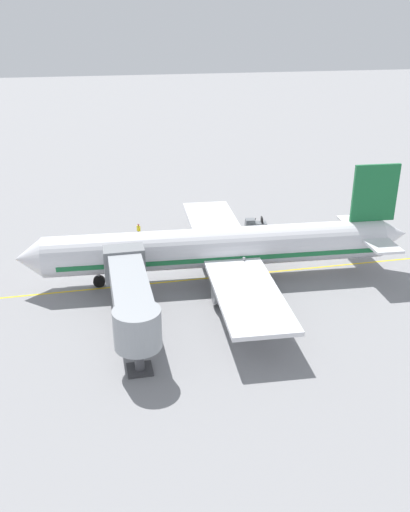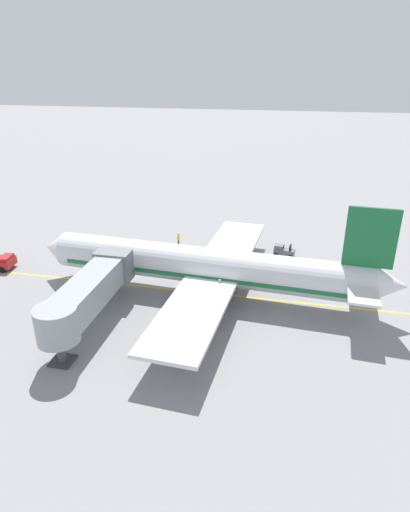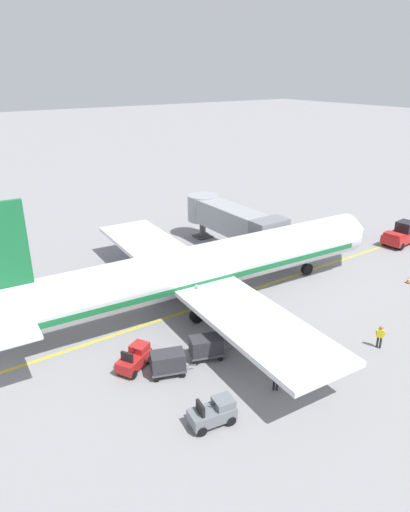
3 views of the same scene
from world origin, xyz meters
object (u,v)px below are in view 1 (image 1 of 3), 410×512
Objects in this scene: jet_bridge at (131,294)px; baggage_cart_second_in_train at (268,239)px; ground_crew_wing_walker at (217,226)px; safety_cone_nose_left at (36,261)px; baggage_tug_trailing at (255,225)px; baggage_cart_front at (242,241)px; baggage_tug_lead at (286,246)px; parked_airliner at (221,248)px; ground_crew_loader at (139,230)px.

jet_bridge is 21.85m from baggage_cart_second_in_train.
safety_cone_nose_left is (-4.20, 19.98, -0.66)m from ground_crew_wing_walker.
baggage_tug_trailing is 0.90× the size of baggage_cart_front.
safety_cone_nose_left is (2.57, 25.91, -0.42)m from baggage_tug_lead.
parked_airliner is at bearing -48.89° from jet_bridge.
jet_bridge is 21.83m from baggage_tug_lead.
jet_bridge is 23.19× the size of safety_cone_nose_left.
jet_bridge is 17.73m from safety_cone_nose_left.
parked_airliner is 9.77m from baggage_cart_second_in_train.
baggage_tug_trailing is at bearing -39.61° from jet_bridge.
parked_airliner is 2.73× the size of jet_bridge.
baggage_cart_second_in_train is (1.81, 1.40, 0.24)m from baggage_tug_lead.
baggage_cart_front is at bearing 68.22° from baggage_tug_lead.
baggage_tug_trailing reaches higher than baggage_cart_front.
baggage_cart_second_in_train is at bearing -88.66° from baggage_cart_front.
ground_crew_wing_walker is (-0.14, 4.67, 0.24)m from baggage_tug_trailing.
baggage_tug_lead is at bearing -142.24° from baggage_cart_second_in_train.
ground_crew_wing_walker reaches higher than baggage_tug_lead.
ground_crew_wing_walker is at bearing 42.40° from baggage_cart_second_in_train.
baggage_tug_trailing is 5.11m from baggage_cart_second_in_train.
baggage_cart_second_in_train is 14.62m from ground_crew_loader.
ground_crew_loader is (5.67, 13.48, 0.00)m from baggage_cart_second_in_train.
baggage_cart_front is (14.47, -13.16, -2.51)m from jet_bridge.
baggage_cart_front and baggage_cart_second_in_train have the same top height.
jet_bridge is 4.62× the size of baggage_cart_front.
ground_crew_wing_walker is 1.00× the size of ground_crew_loader.
baggage_tug_trailing is at bearing -92.37° from ground_crew_loader.
baggage_tug_trailing is 1.57× the size of ground_crew_wing_walker.
baggage_tug_lead is 26.05m from safety_cone_nose_left.
ground_crew_wing_walker is (4.96, 4.53, 0.00)m from baggage_cart_second_in_train.
ground_crew_loader reaches higher than baggage_tug_trailing.
ground_crew_loader reaches higher than baggage_cart_second_in_train.
parked_airliner reaches higher than ground_crew_wing_walker.
jet_bridge is (-8.02, 9.19, 0.27)m from parked_airliner.
ground_crew_wing_walker is at bearing 17.35° from baggage_cart_front.
baggage_cart_front is at bearing 149.10° from baggage_tug_trailing.
baggage_tug_trailing is 1.57× the size of ground_crew_loader.
baggage_cart_second_in_train is (6.52, -6.93, -2.24)m from parked_airliner.
jet_bridge is at bearing 137.71° from baggage_cart_front.
baggage_cart_second_in_train is (14.54, -16.12, -2.51)m from jet_bridge.
ground_crew_loader is at bearing 63.32° from baggage_tug_lead.
parked_airliner is 13.50× the size of baggage_tug_lead.
baggage_cart_front is 2.96m from baggage_cart_second_in_train.
baggage_cart_second_in_train is at bearing -47.95° from jet_bridge.
safety_cone_nose_left is (0.76, 24.51, -0.66)m from baggage_cart_second_in_train.
ground_crew_loader is 2.86× the size of safety_cone_nose_left.
parked_airliner is at bearing 148.70° from baggage_tug_trailing.
safety_cone_nose_left is (-4.34, 24.65, -0.42)m from baggage_tug_trailing.
parked_airliner is 22.10× the size of ground_crew_wing_walker.
jet_bridge is 4.62× the size of baggage_cart_second_in_train.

